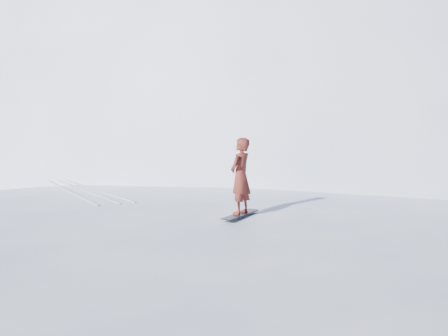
% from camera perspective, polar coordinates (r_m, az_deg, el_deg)
% --- Properties ---
extents(ground, '(400.00, 400.00, 0.00)m').
position_cam_1_polar(ground, '(12.91, -5.02, -16.42)').
color(ground, white).
rests_on(ground, ground).
extents(near_ridge, '(36.00, 28.00, 4.80)m').
position_cam_1_polar(near_ridge, '(15.87, -5.29, -12.02)').
color(near_ridge, white).
rests_on(near_ridge, ground).
extents(summit_peak, '(60.00, 56.00, 56.00)m').
position_cam_1_polar(summit_peak, '(45.66, 10.10, -0.07)').
color(summit_peak, white).
rests_on(summit_peak, ground).
extents(peak_shoulder, '(28.00, 24.00, 18.00)m').
position_cam_1_polar(peak_shoulder, '(34.57, -0.62, -1.99)').
color(peak_shoulder, white).
rests_on(peak_shoulder, ground).
extents(wind_bumps, '(16.00, 14.40, 1.00)m').
position_cam_1_polar(wind_bumps, '(14.64, -10.03, -13.68)').
color(wind_bumps, white).
rests_on(wind_bumps, ground).
extents(snowboard, '(1.41, 1.08, 0.03)m').
position_cam_1_polar(snowboard, '(12.76, 1.89, -5.31)').
color(snowboard, black).
rests_on(snowboard, near_ridge).
extents(snowboarder, '(0.85, 0.78, 1.94)m').
position_cam_1_polar(snowboarder, '(12.60, 1.90, -0.92)').
color(snowboarder, maroon).
rests_on(snowboarder, snowboard).
extents(board_tracks, '(1.86, 5.96, 0.04)m').
position_cam_1_polar(board_tracks, '(17.30, -15.75, -2.45)').
color(board_tracks, silver).
rests_on(board_tracks, ground).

